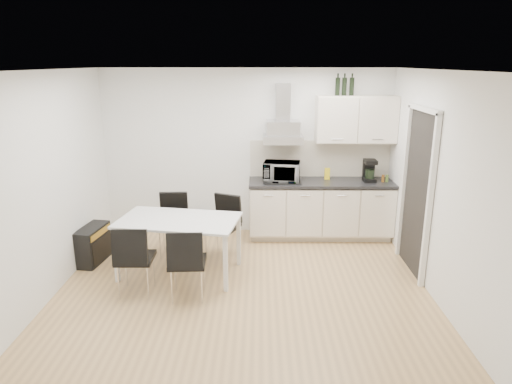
% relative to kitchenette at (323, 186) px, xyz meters
% --- Properties ---
extents(ground, '(4.50, 4.50, 0.00)m').
position_rel_kitchenette_xyz_m(ground, '(-1.18, -1.73, -0.83)').
color(ground, tan).
rests_on(ground, ground).
extents(wall_back, '(4.50, 0.10, 2.60)m').
position_rel_kitchenette_xyz_m(wall_back, '(-1.18, 0.27, 0.47)').
color(wall_back, white).
rests_on(wall_back, ground).
extents(wall_front, '(4.50, 0.10, 2.60)m').
position_rel_kitchenette_xyz_m(wall_front, '(-1.18, -3.73, 0.47)').
color(wall_front, white).
rests_on(wall_front, ground).
extents(wall_left, '(0.10, 4.00, 2.60)m').
position_rel_kitchenette_xyz_m(wall_left, '(-3.43, -1.73, 0.47)').
color(wall_left, white).
rests_on(wall_left, ground).
extents(wall_right, '(0.10, 4.00, 2.60)m').
position_rel_kitchenette_xyz_m(wall_right, '(1.07, -1.73, 0.47)').
color(wall_right, white).
rests_on(wall_right, ground).
extents(ceiling, '(4.50, 4.50, 0.00)m').
position_rel_kitchenette_xyz_m(ceiling, '(-1.18, -1.73, 1.77)').
color(ceiling, white).
rests_on(ceiling, wall_back).
extents(doorway, '(0.08, 1.04, 2.10)m').
position_rel_kitchenette_xyz_m(doorway, '(1.03, -1.18, 0.22)').
color(doorway, white).
rests_on(doorway, ground).
extents(kitchenette, '(2.22, 0.64, 2.52)m').
position_rel_kitchenette_xyz_m(kitchenette, '(0.00, 0.00, 0.00)').
color(kitchenette, beige).
rests_on(kitchenette, ground).
extents(dining_table, '(1.62, 1.09, 0.75)m').
position_rel_kitchenette_xyz_m(dining_table, '(-2.02, -1.34, -0.15)').
color(dining_table, white).
rests_on(dining_table, ground).
extents(chair_far_left, '(0.47, 0.52, 0.88)m').
position_rel_kitchenette_xyz_m(chair_far_left, '(-2.22, -0.72, -0.39)').
color(chair_far_left, black).
rests_on(chair_far_left, ground).
extents(chair_far_right, '(0.60, 0.63, 0.88)m').
position_rel_kitchenette_xyz_m(chair_far_right, '(-1.51, -0.81, -0.39)').
color(chair_far_right, black).
rests_on(chair_far_right, ground).
extents(chair_near_left, '(0.45, 0.51, 0.88)m').
position_rel_kitchenette_xyz_m(chair_near_left, '(-2.45, -1.88, -0.39)').
color(chair_near_left, black).
rests_on(chair_near_left, ground).
extents(chair_near_right, '(0.46, 0.52, 0.88)m').
position_rel_kitchenette_xyz_m(chair_near_right, '(-1.82, -1.98, -0.39)').
color(chair_near_right, black).
rests_on(chair_near_right, ground).
extents(guitar_amp, '(0.35, 0.64, 0.51)m').
position_rel_kitchenette_xyz_m(guitar_amp, '(-3.29, -0.99, -0.58)').
color(guitar_amp, black).
rests_on(guitar_amp, ground).
extents(floor_speaker, '(0.22, 0.20, 0.34)m').
position_rel_kitchenette_xyz_m(floor_speaker, '(-1.92, 0.17, -0.66)').
color(floor_speaker, black).
rests_on(floor_speaker, ground).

